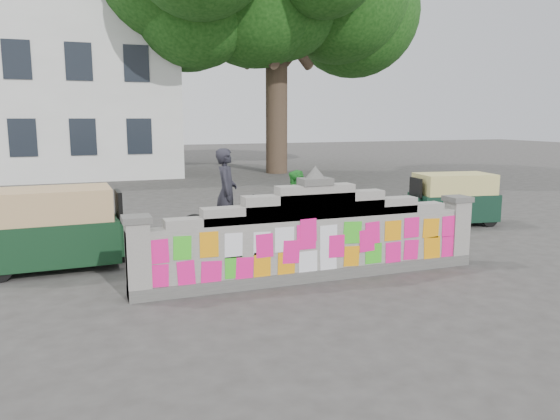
{
  "coord_description": "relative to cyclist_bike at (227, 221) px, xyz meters",
  "views": [
    {
      "loc": [
        -3.88,
        -8.5,
        2.82
      ],
      "look_at": [
        -0.27,
        1.0,
        1.1
      ],
      "focal_mm": 35.0,
      "sensor_mm": 36.0,
      "label": 1
    }
  ],
  "objects": [
    {
      "name": "cyclist_rider",
      "position": [
        -0.0,
        0.0,
        0.39
      ],
      "size": [
        0.67,
        0.81,
        1.92
      ],
      "primitive_type": "imported",
      "rotation": [
        0.0,
        0.0,
        1.23
      ],
      "color": "#23232B",
      "rests_on": "ground"
    },
    {
      "name": "cyclist_bike",
      "position": [
        0.0,
        0.0,
        0.0
      ],
      "size": [
        2.29,
        1.42,
        1.13
      ],
      "primitive_type": "imported",
      "rotation": [
        0.0,
        0.0,
        1.23
      ],
      "color": "black",
      "rests_on": "ground"
    },
    {
      "name": "rickshaw_left",
      "position": [
        -3.49,
        -0.66,
        0.23
      ],
      "size": [
        2.79,
        1.35,
        1.53
      ],
      "rotation": [
        0.0,
        0.0,
        0.03
      ],
      "color": "black",
      "rests_on": "ground"
    },
    {
      "name": "ground",
      "position": [
        0.77,
        -2.99,
        -0.57
      ],
      "size": [
        100.0,
        100.0,
        0.0
      ],
      "primitive_type": "plane",
      "color": "#383533",
      "rests_on": "ground"
    },
    {
      "name": "rickshaw_right",
      "position": [
        6.24,
        0.29,
        0.14
      ],
      "size": [
        2.54,
        1.46,
        1.37
      ],
      "rotation": [
        0.0,
        0.0,
        2.99
      ],
      "color": "black",
      "rests_on": "ground"
    },
    {
      "name": "building",
      "position": [
        -6.23,
        19.0,
        3.45
      ],
      "size": [
        16.0,
        10.0,
        8.9
      ],
      "color": "silver",
      "rests_on": "ground"
    },
    {
      "name": "parapet_wall",
      "position": [
        0.77,
        -2.99,
        0.18
      ],
      "size": [
        6.48,
        0.44,
        2.01
      ],
      "color": "#4C4C49",
      "rests_on": "ground"
    },
    {
      "name": "pedestrian",
      "position": [
        1.49,
        -0.39,
        0.27
      ],
      "size": [
        0.64,
        0.82,
        1.68
      ],
      "primitive_type": "imported",
      "rotation": [
        0.0,
        0.0,
        -1.56
      ],
      "color": "green",
      "rests_on": "ground"
    }
  ]
}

